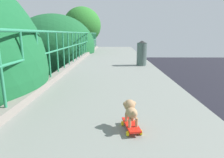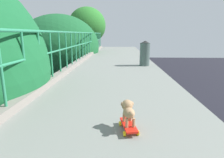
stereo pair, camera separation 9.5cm
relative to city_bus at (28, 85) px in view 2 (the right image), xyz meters
name	(u,v)px [view 2 (the right image)]	position (x,y,z in m)	size (l,w,h in m)	color
city_bus	(28,85)	(0.00, 0.00, 0.00)	(2.73, 10.98, 3.41)	red
roadside_tree_far	(59,47)	(5.80, -6.92, 4.44)	(5.11, 5.11, 8.44)	#52332D
roadside_tree_farthest	(87,27)	(5.95, 3.36, 6.10)	(4.25, 4.25, 10.21)	#493A22
toy_skateboard	(129,125)	(9.84, -17.15, 4.17)	(0.25, 0.43, 0.08)	red
small_dog	(128,110)	(9.83, -17.11, 4.36)	(0.19, 0.34, 0.29)	#A47E59
litter_bin	(145,53)	(10.67, -12.05, 4.59)	(0.38, 0.38, 0.94)	#445551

